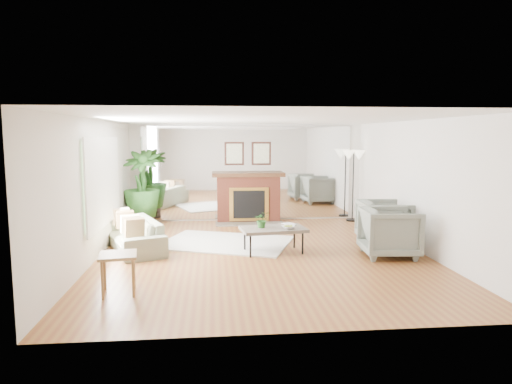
{
  "coord_description": "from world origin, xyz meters",
  "views": [
    {
      "loc": [
        -0.93,
        -8.3,
        2.19
      ],
      "look_at": [
        -0.06,
        0.6,
        1.1
      ],
      "focal_mm": 32.0,
      "sensor_mm": 36.0,
      "label": 1
    }
  ],
  "objects": [
    {
      "name": "ground",
      "position": [
        0.0,
        0.0,
        0.0
      ],
      "size": [
        7.0,
        7.0,
        0.0
      ],
      "primitive_type": "plane",
      "color": "brown",
      "rests_on": "ground"
    },
    {
      "name": "side_table",
      "position": [
        -2.24,
        -1.99,
        0.48
      ],
      "size": [
        0.57,
        0.57,
        0.57
      ],
      "rotation": [
        0.0,
        0.0,
        0.14
      ],
      "color": "olive",
      "rests_on": "ground"
    },
    {
      "name": "book",
      "position": [
        0.48,
        0.29,
        0.49
      ],
      "size": [
        0.28,
        0.32,
        0.02
      ],
      "primitive_type": "imported",
      "rotation": [
        0.0,
        0.0,
        0.43
      ],
      "color": "olive",
      "rests_on": "coffee_table"
    },
    {
      "name": "sofa",
      "position": [
        -2.45,
        0.58,
        0.29
      ],
      "size": [
        1.48,
        2.16,
        0.59
      ],
      "primitive_type": "imported",
      "rotation": [
        0.0,
        0.0,
        -1.19
      ],
      "color": "gray",
      "rests_on": "ground"
    },
    {
      "name": "fireplace",
      "position": [
        0.0,
        3.26,
        0.66
      ],
      "size": [
        1.85,
        0.83,
        2.05
      ],
      "color": "brown",
      "rests_on": "ground"
    },
    {
      "name": "wall_right",
      "position": [
        2.99,
        0.0,
        1.25
      ],
      "size": [
        0.02,
        7.0,
        2.5
      ],
      "primitive_type": "cube",
      "color": "silver",
      "rests_on": "ground"
    },
    {
      "name": "window_panel",
      "position": [
        -2.96,
        0.4,
        1.35
      ],
      "size": [
        0.04,
        2.4,
        1.5
      ],
      "primitive_type": "cube",
      "color": "#B2E09E",
      "rests_on": "wall_left"
    },
    {
      "name": "potted_ficus",
      "position": [
        -2.6,
        2.73,
        1.0
      ],
      "size": [
        0.99,
        0.99,
        1.87
      ],
      "color": "black",
      "rests_on": "ground"
    },
    {
      "name": "wall_back",
      "position": [
        0.0,
        3.49,
        1.25
      ],
      "size": [
        6.0,
        0.02,
        2.5
      ],
      "primitive_type": "cube",
      "color": "silver",
      "rests_on": "ground"
    },
    {
      "name": "tabletop_plant",
      "position": [
        0.0,
        0.09,
        0.63
      ],
      "size": [
        0.3,
        0.27,
        0.31
      ],
      "primitive_type": "imported",
      "rotation": [
        0.0,
        0.0,
        0.1
      ],
      "color": "#306123",
      "rests_on": "coffee_table"
    },
    {
      "name": "coffee_table",
      "position": [
        0.21,
        0.06,
        0.44
      ],
      "size": [
        1.28,
        0.85,
        0.48
      ],
      "rotation": [
        0.0,
        0.0,
        0.14
      ],
      "color": "#61584D",
      "rests_on": "ground"
    },
    {
      "name": "armchair_front",
      "position": [
        2.3,
        -0.4,
        0.45
      ],
      "size": [
        1.06,
        1.03,
        0.9
      ],
      "primitive_type": "imported",
      "rotation": [
        0.0,
        0.0,
        1.49
      ],
      "color": "gray",
      "rests_on": "ground"
    },
    {
      "name": "floor_lamp",
      "position": [
        2.7,
        3.1,
        1.57
      ],
      "size": [
        0.6,
        0.33,
        1.84
      ],
      "color": "black",
      "rests_on": "ground"
    },
    {
      "name": "wall_left",
      "position": [
        -2.99,
        0.0,
        1.25
      ],
      "size": [
        0.02,
        7.0,
        2.5
      ],
      "primitive_type": "cube",
      "color": "silver",
      "rests_on": "ground"
    },
    {
      "name": "armchair_back",
      "position": [
        2.57,
        0.59,
        0.45
      ],
      "size": [
        1.06,
        1.04,
        0.89
      ],
      "primitive_type": "imported",
      "rotation": [
        0.0,
        0.0,
        1.48
      ],
      "color": "gray",
      "rests_on": "ground"
    },
    {
      "name": "fruit_bowl",
      "position": [
        0.48,
        -0.06,
        0.51
      ],
      "size": [
        0.3,
        0.3,
        0.06
      ],
      "primitive_type": "imported",
      "rotation": [
        0.0,
        0.0,
        0.31
      ],
      "color": "olive",
      "rests_on": "coffee_table"
    },
    {
      "name": "area_rug",
      "position": [
        -0.66,
        0.92,
        0.01
      ],
      "size": [
        3.01,
        2.59,
        0.03
      ],
      "primitive_type": "cube",
      "rotation": [
        0.0,
        0.0,
        -0.35
      ],
      "color": "white",
      "rests_on": "ground"
    },
    {
      "name": "mirror_panel",
      "position": [
        0.0,
        3.47,
        1.25
      ],
      "size": [
        5.4,
        0.04,
        2.4
      ],
      "primitive_type": "cube",
      "color": "silver",
      "rests_on": "wall_back"
    }
  ]
}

